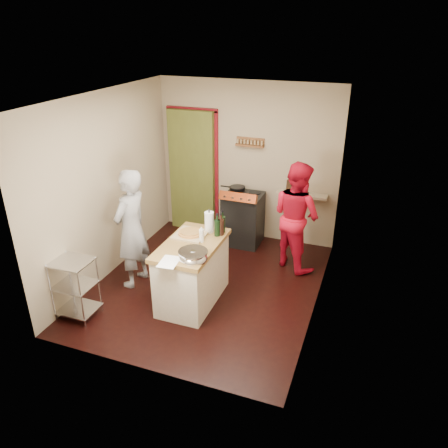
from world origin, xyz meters
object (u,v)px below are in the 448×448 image
(stove, at_px, (243,218))
(wire_shelving, at_px, (75,286))
(person_red, at_px, (296,216))
(island, at_px, (193,271))
(person_stripe, at_px, (131,229))

(stove, xyz_separation_m, wire_shelving, (-1.33, -2.62, -0.01))
(stove, xyz_separation_m, person_red, (0.95, -0.42, 0.37))
(stove, bearing_deg, island, -93.00)
(person_stripe, bearing_deg, person_red, 128.14)
(stove, height_order, person_stripe, person_stripe)
(stove, height_order, island, island)
(island, height_order, person_stripe, person_stripe)
(stove, bearing_deg, wire_shelving, -116.85)
(wire_shelving, bearing_deg, stove, 63.15)
(island, height_order, person_red, person_red)
(island, distance_m, person_red, 1.78)
(stove, distance_m, person_stripe, 2.03)
(person_stripe, bearing_deg, island, 88.10)
(stove, relative_size, person_stripe, 0.60)
(stove, distance_m, person_red, 1.10)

